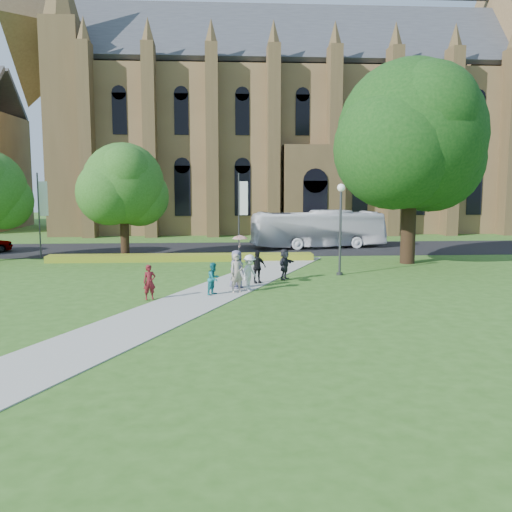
{
  "coord_description": "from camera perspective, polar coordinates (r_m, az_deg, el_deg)",
  "views": [
    {
      "loc": [
        0.52,
        -25.63,
        5.28
      ],
      "look_at": [
        2.42,
        3.0,
        1.6
      ],
      "focal_mm": 40.0,
      "sensor_mm": 36.0,
      "label": 1
    }
  ],
  "objects": [
    {
      "name": "pedestrian_3",
      "position": [
        29.95,
        0.09,
        -1.12
      ],
      "size": [
        1.08,
        0.73,
        1.7
      ],
      "primitive_type": "imported",
      "rotation": [
        0.0,
        0.0,
        0.35
      ],
      "color": "black",
      "rests_on": "footpath"
    },
    {
      "name": "large_tree",
      "position": [
        38.82,
        15.28,
        11.61
      ],
      "size": [
        9.6,
        9.6,
        13.2
      ],
      "color": "#332114",
      "rests_on": "ground"
    },
    {
      "name": "banner_pole_0",
      "position": [
        40.9,
        -1.58,
        4.66
      ],
      "size": [
        0.7,
        0.1,
        6.0
      ],
      "color": "#38383D",
      "rests_on": "ground"
    },
    {
      "name": "parasol",
      "position": [
        28.47,
        -1.62,
        1.26
      ],
      "size": [
        0.97,
        0.97,
        0.65
      ],
      "primitive_type": "imported",
      "rotation": [
        0.0,
        0.0,
        -0.41
      ],
      "color": "#E19FBF",
      "rests_on": "pedestrian_4"
    },
    {
      "name": "street_tree_1",
      "position": [
        40.66,
        -13.14,
        7.04
      ],
      "size": [
        5.6,
        5.6,
        8.05
      ],
      "color": "#332114",
      "rests_on": "ground"
    },
    {
      "name": "pedestrian_2",
      "position": [
        27.93,
        -0.65,
        -1.66
      ],
      "size": [
        1.16,
        1.32,
        1.77
      ],
      "primitive_type": "imported",
      "rotation": [
        0.0,
        0.0,
        1.01
      ],
      "color": "silver",
      "rests_on": "footpath"
    },
    {
      "name": "banner_pole_1",
      "position": [
        42.71,
        -20.75,
        4.3
      ],
      "size": [
        0.7,
        0.1,
        6.0
      ],
      "color": "#38383D",
      "rests_on": "ground"
    },
    {
      "name": "pedestrian_0",
      "position": [
        26.25,
        -10.61,
        -2.58
      ],
      "size": [
        0.67,
        0.56,
        1.58
      ],
      "primitive_type": "imported",
      "rotation": [
        0.0,
        0.0,
        0.36
      ],
      "color": "maroon",
      "rests_on": "footpath"
    },
    {
      "name": "cathedral",
      "position": [
        66.49,
        4.55,
        13.94
      ],
      "size": [
        52.6,
        18.25,
        28.0
      ],
      "color": "olive",
      "rests_on": "ground"
    },
    {
      "name": "streetlamp",
      "position": [
        32.94,
        8.45,
        3.78
      ],
      "size": [
        0.44,
        0.44,
        5.24
      ],
      "color": "#38383D",
      "rests_on": "ground"
    },
    {
      "name": "footpath",
      "position": [
        27.15,
        -4.84,
        -3.89
      ],
      "size": [
        15.58,
        28.54,
        0.04
      ],
      "primitive_type": "cube",
      "rotation": [
        0.0,
        0.0,
        -0.44
      ],
      "color": "#B2B2A8",
      "rests_on": "ground"
    },
    {
      "name": "pedestrian_1",
      "position": [
        26.96,
        -4.25,
        -2.27
      ],
      "size": [
        0.89,
        0.94,
        1.52
      ],
      "primitive_type": "imported",
      "rotation": [
        0.0,
        0.0,
        0.97
      ],
      "color": "#187278",
      "rests_on": "footpath"
    },
    {
      "name": "pedestrian_5",
      "position": [
        31.19,
        2.89,
        -0.81
      ],
      "size": [
        1.24,
        1.58,
        1.67
      ],
      "primitive_type": "imported",
      "rotation": [
        0.0,
        0.0,
        1.01
      ],
      "color": "#26272E",
      "rests_on": "footpath"
    },
    {
      "name": "road",
      "position": [
        45.94,
        -4.43,
        0.7
      ],
      "size": [
        160.0,
        10.0,
        0.02
      ],
      "primitive_type": "cube",
      "color": "black",
      "rests_on": "ground"
    },
    {
      "name": "tour_coach",
      "position": [
        46.84,
        6.25,
        2.7
      ],
      "size": [
        11.22,
        4.14,
        3.05
      ],
      "primitive_type": "imported",
      "rotation": [
        0.0,
        0.0,
        1.72
      ],
      "color": "silver",
      "rests_on": "road"
    },
    {
      "name": "ground",
      "position": [
        26.17,
        -4.88,
        -4.36
      ],
      "size": [
        160.0,
        160.0,
        0.0
      ],
      "primitive_type": "plane",
      "color": "#305B1B",
      "rests_on": "ground"
    },
    {
      "name": "pedestrian_6",
      "position": [
        27.48,
        -1.93,
        -1.71
      ],
      "size": [
        0.81,
        0.69,
        1.87
      ],
      "primitive_type": "imported",
      "rotation": [
        0.0,
        0.0,
        0.42
      ],
      "color": "#9E9384",
      "rests_on": "footpath"
    },
    {
      "name": "pedestrian_4",
      "position": [
        28.53,
        -1.96,
        -1.32
      ],
      "size": [
        1.08,
        1.11,
        1.92
      ],
      "primitive_type": "imported",
      "rotation": [
        0.0,
        0.0,
        0.84
      ],
      "color": "slate",
      "rests_on": "footpath"
    },
    {
      "name": "flower_hedge",
      "position": [
        39.24,
        -7.46,
        -0.15
      ],
      "size": [
        18.0,
        1.4,
        0.45
      ],
      "primitive_type": "cube",
      "color": "#A9A821",
      "rests_on": "ground"
    }
  ]
}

